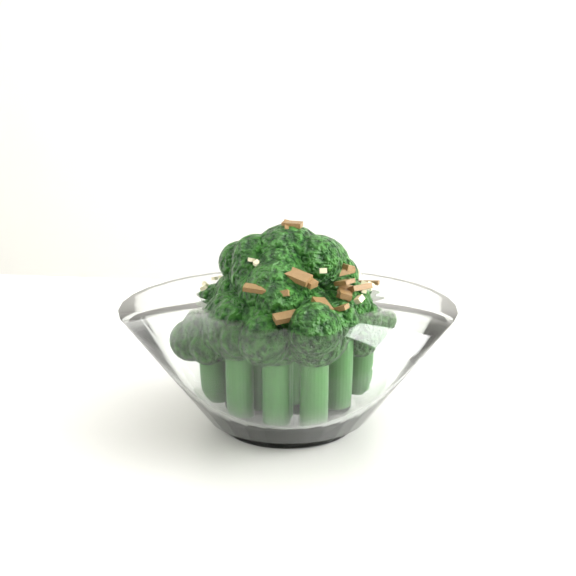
# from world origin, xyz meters

# --- Properties ---
(table) EXTENTS (1.27, 0.91, 0.75)m
(table) POSITION_xyz_m (0.08, -0.15, 0.68)
(table) COLOR white
(table) RESTS_ON ground
(broccoli_dish) EXTENTS (0.21, 0.21, 0.13)m
(broccoli_dish) POSITION_xyz_m (0.05, -0.14, 0.80)
(broccoli_dish) COLOR white
(broccoli_dish) RESTS_ON table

